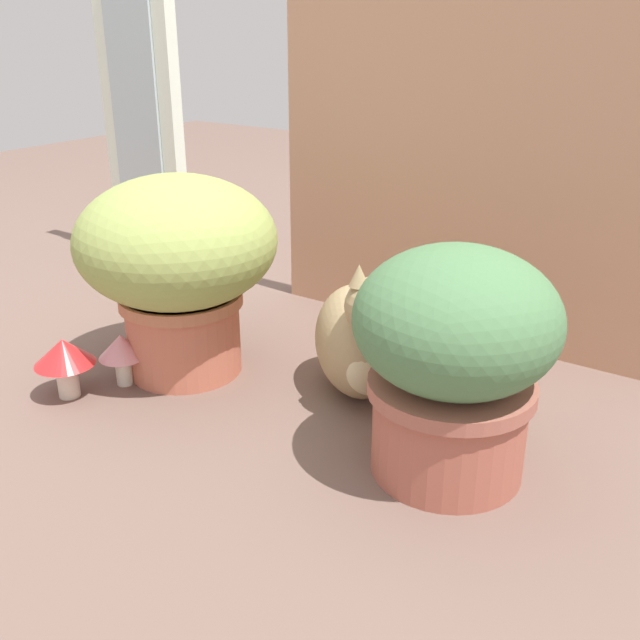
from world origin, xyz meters
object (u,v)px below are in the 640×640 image
grass_planter (178,260)px  mushroom_ornament_red (64,356)px  mushroom_ornament_pink (122,349)px  leafy_planter (454,355)px  cat (362,339)px

grass_planter → mushroom_ornament_red: 0.29m
mushroom_ornament_pink → leafy_planter: bearing=7.8°
grass_planter → mushroom_ornament_red: (-0.11, -0.22, -0.16)m
cat → mushroom_ornament_red: 0.58m
mushroom_ornament_red → cat: bearing=35.0°
grass_planter → mushroom_ornament_red: bearing=-116.7°
mushroom_ornament_red → mushroom_ornament_pink: bearing=62.2°
leafy_planter → mushroom_ornament_pink: 0.70m
leafy_planter → cat: bearing=150.9°
cat → leafy_planter: bearing=-29.1°
leafy_planter → mushroom_ornament_red: bearing=-165.3°
mushroom_ornament_red → mushroom_ornament_pink: 0.11m
leafy_planter → cat: leafy_planter is taller
leafy_planter → cat: (-0.25, 0.14, -0.09)m
grass_planter → leafy_planter: grass_planter is taller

